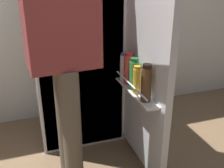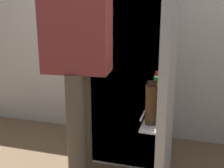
{
  "view_description": "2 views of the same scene",
  "coord_description": "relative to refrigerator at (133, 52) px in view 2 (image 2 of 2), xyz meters",
  "views": [
    {
      "loc": [
        -0.39,
        -1.61,
        1.36
      ],
      "look_at": [
        0.11,
        -0.13,
        0.71
      ],
      "focal_mm": 42.72,
      "sensor_mm": 36.0,
      "label": 1
    },
    {
      "loc": [
        0.49,
        -1.7,
        1.24
      ],
      "look_at": [
        0.03,
        -0.11,
        0.79
      ],
      "focal_mm": 44.89,
      "sensor_mm": 36.0,
      "label": 2
    }
  ],
  "objects": [
    {
      "name": "kitchen_wall",
      "position": [
        -0.03,
        0.42,
        0.32
      ],
      "size": [
        4.4,
        0.1,
        2.42
      ],
      "primitive_type": "cube",
      "color": "silver",
      "rests_on": "ground_plane"
    },
    {
      "name": "refrigerator",
      "position": [
        0.0,
        0.0,
        0.0
      ],
      "size": [
        0.74,
        1.3,
        1.78
      ],
      "color": "silver",
      "rests_on": "ground_plane"
    },
    {
      "name": "person",
      "position": [
        -0.2,
        -0.65,
        0.14
      ],
      "size": [
        0.58,
        0.7,
        1.71
      ],
      "color": "#665B4C",
      "rests_on": "ground_plane"
    }
  ]
}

